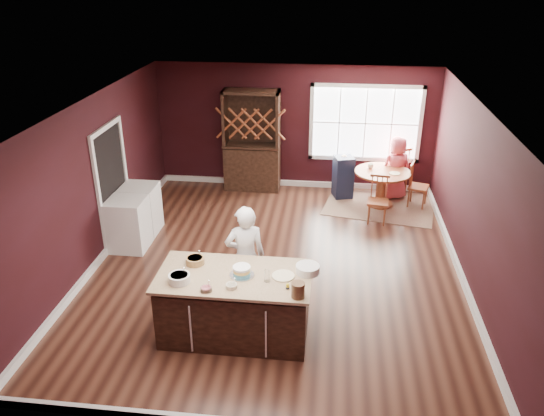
{
  "coord_description": "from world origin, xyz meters",
  "views": [
    {
      "loc": [
        0.81,
        -7.61,
        4.6
      ],
      "look_at": [
        -0.08,
        -0.03,
        1.05
      ],
      "focal_mm": 35.0,
      "sensor_mm": 36.0,
      "label": 1
    }
  ],
  "objects_px": {
    "chair_north": "(397,168)",
    "hutch": "(252,141)",
    "chair_south": "(378,200)",
    "high_chair": "(343,176)",
    "baker": "(245,257)",
    "kitchen_island": "(235,306)",
    "toddler": "(345,161)",
    "dining_table": "(382,181)",
    "dryer": "(141,209)",
    "layer_cake": "(242,271)",
    "chair_east": "(419,185)",
    "seated_woman": "(396,168)",
    "washer": "(128,224)"
  },
  "relations": [
    {
      "from": "chair_north",
      "to": "hutch",
      "type": "height_order",
      "value": "hutch"
    },
    {
      "from": "chair_north",
      "to": "hutch",
      "type": "bearing_deg",
      "value": -17.98
    },
    {
      "from": "chair_south",
      "to": "high_chair",
      "type": "height_order",
      "value": "high_chair"
    },
    {
      "from": "baker",
      "to": "chair_south",
      "type": "relative_size",
      "value": 1.7
    },
    {
      "from": "kitchen_island",
      "to": "toddler",
      "type": "relative_size",
      "value": 7.73
    },
    {
      "from": "baker",
      "to": "hutch",
      "type": "bearing_deg",
      "value": -98.77
    },
    {
      "from": "baker",
      "to": "kitchen_island",
      "type": "bearing_deg",
      "value": 71.11
    },
    {
      "from": "baker",
      "to": "hutch",
      "type": "relative_size",
      "value": 0.72
    },
    {
      "from": "dining_table",
      "to": "chair_north",
      "type": "relative_size",
      "value": 1.08
    },
    {
      "from": "baker",
      "to": "hutch",
      "type": "xyz_separation_m",
      "value": [
        -0.57,
        4.38,
        0.31
      ]
    },
    {
      "from": "baker",
      "to": "dryer",
      "type": "xyz_separation_m",
      "value": [
        -2.31,
        2.08,
        -0.33
      ]
    },
    {
      "from": "kitchen_island",
      "to": "toddler",
      "type": "xyz_separation_m",
      "value": [
        1.48,
        4.83,
        0.37
      ]
    },
    {
      "from": "layer_cake",
      "to": "chair_east",
      "type": "bearing_deg",
      "value": 57.49
    },
    {
      "from": "dining_table",
      "to": "hutch",
      "type": "xyz_separation_m",
      "value": [
        -2.77,
        0.59,
        0.56
      ]
    },
    {
      "from": "layer_cake",
      "to": "chair_east",
      "type": "height_order",
      "value": "layer_cake"
    },
    {
      "from": "baker",
      "to": "dryer",
      "type": "distance_m",
      "value": 3.13
    },
    {
      "from": "chair_south",
      "to": "high_chair",
      "type": "xyz_separation_m",
      "value": [
        -0.66,
        1.15,
        0.01
      ]
    },
    {
      "from": "layer_cake",
      "to": "chair_south",
      "type": "xyz_separation_m",
      "value": [
        2.01,
        3.67,
        -0.52
      ]
    },
    {
      "from": "kitchen_island",
      "to": "high_chair",
      "type": "distance_m",
      "value": 5.04
    },
    {
      "from": "seated_woman",
      "to": "hutch",
      "type": "distance_m",
      "value": 3.12
    },
    {
      "from": "toddler",
      "to": "dryer",
      "type": "bearing_deg",
      "value": -151.32
    },
    {
      "from": "toddler",
      "to": "washer",
      "type": "distance_m",
      "value": 4.64
    },
    {
      "from": "kitchen_island",
      "to": "layer_cake",
      "type": "height_order",
      "value": "layer_cake"
    },
    {
      "from": "baker",
      "to": "layer_cake",
      "type": "distance_m",
      "value": 0.72
    },
    {
      "from": "high_chair",
      "to": "washer",
      "type": "bearing_deg",
      "value": -160.47
    },
    {
      "from": "dining_table",
      "to": "high_chair",
      "type": "xyz_separation_m",
      "value": [
        -0.78,
        0.35,
        -0.06
      ]
    },
    {
      "from": "toddler",
      "to": "seated_woman",
      "type": "bearing_deg",
      "value": 4.19
    },
    {
      "from": "seated_woman",
      "to": "baker",
      "type": "bearing_deg",
      "value": 38.11
    },
    {
      "from": "chair_south",
      "to": "dining_table",
      "type": "bearing_deg",
      "value": 87.82
    },
    {
      "from": "chair_east",
      "to": "chair_north",
      "type": "relative_size",
      "value": 0.89
    },
    {
      "from": "toddler",
      "to": "hutch",
      "type": "height_order",
      "value": "hutch"
    },
    {
      "from": "chair_south",
      "to": "seated_woman",
      "type": "relative_size",
      "value": 0.69
    },
    {
      "from": "kitchen_island",
      "to": "layer_cake",
      "type": "relative_size",
      "value": 6.22
    },
    {
      "from": "high_chair",
      "to": "dryer",
      "type": "distance_m",
      "value": 4.26
    },
    {
      "from": "chair_east",
      "to": "dryer",
      "type": "bearing_deg",
      "value": 126.17
    },
    {
      "from": "washer",
      "to": "seated_woman",
      "type": "bearing_deg",
      "value": 29.9
    },
    {
      "from": "toddler",
      "to": "hutch",
      "type": "relative_size",
      "value": 0.12
    },
    {
      "from": "chair_east",
      "to": "high_chair",
      "type": "relative_size",
      "value": 0.99
    },
    {
      "from": "chair_east",
      "to": "chair_south",
      "type": "relative_size",
      "value": 1.0
    },
    {
      "from": "dining_table",
      "to": "dryer",
      "type": "xyz_separation_m",
      "value": [
        -4.51,
        -1.71,
        -0.08
      ]
    },
    {
      "from": "chair_east",
      "to": "chair_south",
      "type": "xyz_separation_m",
      "value": [
        -0.87,
        -0.85,
        -0.0
      ]
    },
    {
      "from": "dining_table",
      "to": "baker",
      "type": "bearing_deg",
      "value": -120.15
    },
    {
      "from": "chair_east",
      "to": "hutch",
      "type": "bearing_deg",
      "value": 98.9
    },
    {
      "from": "toddler",
      "to": "layer_cake",
      "type": "bearing_deg",
      "value": -105.96
    },
    {
      "from": "chair_north",
      "to": "toddler",
      "type": "bearing_deg",
      "value": 0.49
    },
    {
      "from": "layer_cake",
      "to": "kitchen_island",
      "type": "bearing_deg",
      "value": -178.71
    },
    {
      "from": "kitchen_island",
      "to": "chair_east",
      "type": "bearing_deg",
      "value": 56.59
    },
    {
      "from": "baker",
      "to": "high_chair",
      "type": "relative_size",
      "value": 1.67
    },
    {
      "from": "kitchen_island",
      "to": "seated_woman",
      "type": "height_order",
      "value": "seated_woman"
    },
    {
      "from": "kitchen_island",
      "to": "chair_north",
      "type": "height_order",
      "value": "chair_north"
    }
  ]
}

